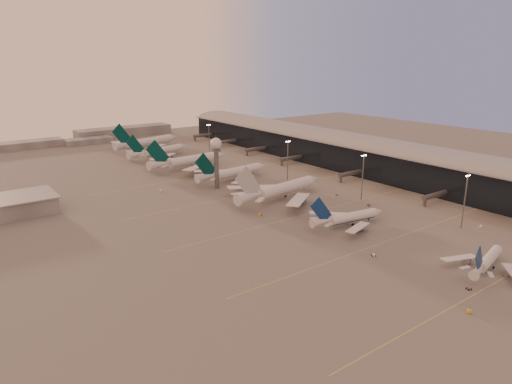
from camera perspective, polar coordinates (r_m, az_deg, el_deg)
ground at (r=177.38m, az=14.77°, el=-8.37°), size 700.00×700.00×0.00m
taxiway_markings at (r=232.85m, az=8.78°, el=-1.99°), size 180.00×185.25×0.02m
terminal at (r=321.22m, az=11.88°, el=4.88°), size 57.00×362.00×23.04m
radar_tower at (r=261.08m, az=-5.00°, el=4.90°), size 6.40×6.40×31.10m
mast_a at (r=218.93m, az=24.66°, el=-0.76°), size 3.60×0.56×25.00m
mast_b at (r=246.29m, az=13.20°, el=2.11°), size 3.60×0.56×25.00m
mast_c at (r=280.60m, az=3.98°, el=4.23°), size 3.60×0.56×25.00m
mast_d at (r=351.60m, az=-5.88°, el=6.65°), size 3.60×0.56×25.00m
distant_horizon at (r=448.60m, az=-19.23°, el=6.66°), size 165.00×37.50×9.00m
narrowbody_near at (r=184.04m, az=26.95°, el=-7.82°), size 34.33×27.10×13.60m
narrowbody_mid at (r=209.14m, az=11.44°, el=-3.34°), size 40.82×32.36×16.01m
widebody_white at (r=244.18m, az=3.18°, el=0.02°), size 64.35×51.22×22.72m
greentail_a at (r=282.37m, az=-2.80°, el=2.22°), size 56.32×45.25×20.49m
greentail_b at (r=315.92m, az=-8.38°, el=3.66°), size 62.60×50.34×22.75m
greentail_c at (r=355.22m, az=-12.02°, el=4.82°), size 55.08×43.94×20.40m
greentail_d at (r=391.84m, az=-13.36°, el=5.89°), size 64.45×51.31×24.05m
gsv_truck_a at (r=153.34m, az=25.06°, el=-13.09°), size 5.35×5.31×2.24m
gsv_tug_near at (r=167.10m, az=25.06°, el=-10.88°), size 2.65×3.48×0.88m
gsv_catering_a at (r=227.02m, az=26.33°, el=-3.52°), size 5.18×3.29×3.93m
gsv_tug_mid at (r=181.06m, az=14.49°, el=-7.66°), size 3.70×3.02×0.92m
gsv_truck_b at (r=239.75m, az=13.98°, el=-1.43°), size 6.58×3.77×2.51m
gsv_truck_c at (r=219.06m, az=0.56°, el=-2.64°), size 6.25×3.50×2.39m
gsv_catering_b at (r=254.30m, az=10.09°, el=-0.04°), size 4.88×3.23×3.68m
gsv_truck_d at (r=263.52m, az=-11.92°, el=0.29°), size 3.98×6.09×2.32m
gsv_tug_hangar at (r=315.23m, az=-0.60°, el=3.16°), size 4.15×2.97×1.08m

